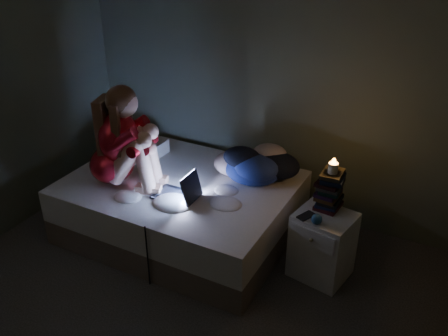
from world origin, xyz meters
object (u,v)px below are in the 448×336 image
Objects in this scene: woman at (109,136)px; laptop at (175,183)px; bed at (181,207)px; nightstand at (322,245)px; phone at (307,218)px; candle at (333,170)px.

woman reaches higher than laptop.
woman is at bearing -148.20° from bed.
nightstand is 3.91× the size of phone.
phone is at bearing -114.71° from candle.
candle is at bearing 5.28° from bed.
laptop is 4.37× the size of candle.
bed is 1.20m from phone.
laptop is at bearing -157.85° from nightstand.
laptop is (0.57, 0.06, -0.31)m from woman.
phone is at bearing -9.16° from woman.
bed is at bearing -169.17° from nightstand.
laptop is at bearing -65.76° from bed.
candle is (-0.01, 0.10, 0.60)m from nightstand.
woman is 10.86× the size of candle.
woman reaches higher than candle.
bed is 1.40m from candle.
candle is (1.25, 0.12, 0.62)m from bed.
nightstand is 0.32m from phone.
bed is 3.38× the size of nightstand.
phone is (-0.09, -0.20, -0.32)m from candle.
nightstand is (1.26, 0.02, 0.02)m from bed.
bed is 5.29× the size of laptop.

